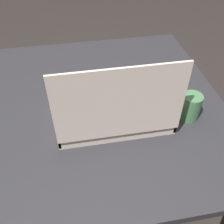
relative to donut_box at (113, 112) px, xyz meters
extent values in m
plane|color=#2D2826|center=(0.02, -0.12, -0.79)|extent=(8.00, 8.00, 0.00)
cube|color=#2D2D33|center=(0.02, -0.12, -0.07)|extent=(0.96, 1.04, 0.03)
cylinder|color=#2D2D33|center=(-0.42, -0.59, -0.44)|extent=(0.06, 0.06, 0.71)
cylinder|color=#2D2D33|center=(0.45, -0.59, -0.44)|extent=(0.06, 0.06, 0.71)
cube|color=silver|center=(0.00, -0.04, -0.05)|extent=(0.41, 0.27, 0.01)
cube|color=silver|center=(0.00, -0.17, -0.03)|extent=(0.41, 0.01, 0.03)
cube|color=silver|center=(0.00, 0.09, -0.03)|extent=(0.41, 0.01, 0.03)
cube|color=silver|center=(-0.20, -0.04, -0.03)|extent=(0.01, 0.27, 0.03)
cube|color=silver|center=(0.20, -0.04, -0.03)|extent=(0.01, 0.27, 0.03)
cube|color=silver|center=(0.00, 0.10, 0.12)|extent=(0.41, 0.01, 0.26)
torus|color=white|center=(-0.15, -0.12, -0.04)|extent=(0.07, 0.07, 0.02)
torus|color=pink|center=(-0.05, -0.12, -0.04)|extent=(0.07, 0.07, 0.02)
torus|color=pink|center=(0.05, -0.13, -0.04)|extent=(0.07, 0.07, 0.02)
ellipsoid|color=pink|center=(0.15, -0.12, -0.03)|extent=(0.07, 0.07, 0.03)
torus|color=#B77A38|center=(-0.15, -0.04, -0.04)|extent=(0.07, 0.07, 0.02)
ellipsoid|color=white|center=(-0.05, -0.04, -0.03)|extent=(0.07, 0.07, 0.04)
ellipsoid|color=black|center=(0.05, -0.04, -0.03)|extent=(0.07, 0.07, 0.04)
ellipsoid|color=#9E6633|center=(0.14, -0.04, -0.03)|extent=(0.07, 0.07, 0.04)
ellipsoid|color=#381E11|center=(-0.15, 0.05, -0.03)|extent=(0.07, 0.07, 0.04)
ellipsoid|color=#381E11|center=(-0.05, 0.05, -0.03)|extent=(0.07, 0.07, 0.04)
ellipsoid|color=pink|center=(0.05, 0.04, -0.03)|extent=(0.07, 0.07, 0.03)
torus|color=#9E6633|center=(0.15, 0.04, -0.04)|extent=(0.07, 0.07, 0.02)
cylinder|color=#4C8456|center=(-0.29, 0.02, 0.00)|extent=(0.07, 0.07, 0.10)
cylinder|color=black|center=(-0.29, 0.02, 0.04)|extent=(0.06, 0.06, 0.01)
camera|label=1|loc=(0.13, 0.68, 0.64)|focal=42.00mm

